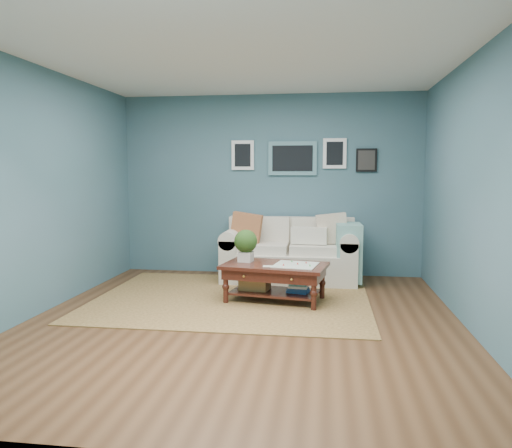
# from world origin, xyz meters

# --- Properties ---
(room_shell) EXTENTS (5.00, 5.02, 2.70)m
(room_shell) POSITION_xyz_m (0.01, 0.06, 1.36)
(room_shell) COLOR brown
(room_shell) RESTS_ON ground
(area_rug) EXTENTS (3.30, 2.64, 0.01)m
(area_rug) POSITION_xyz_m (-0.28, 0.88, 0.01)
(area_rug) COLOR brown
(area_rug) RESTS_ON ground
(loveseat) EXTENTS (1.93, 0.88, 0.99)m
(loveseat) POSITION_xyz_m (0.42, 2.03, 0.40)
(loveseat) COLOR beige
(loveseat) RESTS_ON ground
(coffee_table) EXTENTS (1.31, 0.90, 0.85)m
(coffee_table) POSITION_xyz_m (0.19, 0.85, 0.38)
(coffee_table) COLOR black
(coffee_table) RESTS_ON ground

